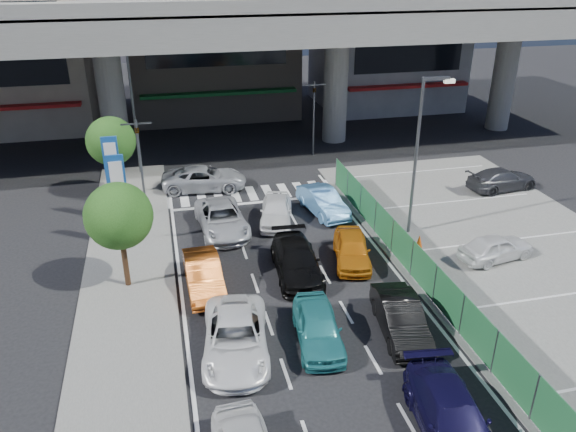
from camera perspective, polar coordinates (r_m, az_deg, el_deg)
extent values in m
plane|color=black|center=(22.70, 2.04, -10.27)|extent=(120.00, 120.00, 0.00)
cube|color=#5E5E5C|center=(28.65, 22.73, -4.23)|extent=(12.00, 28.00, 0.06)
cube|color=#5E5E5C|center=(25.51, -15.89, -6.79)|extent=(4.00, 30.00, 0.12)
cylinder|color=slate|center=(40.94, -17.45, 11.17)|extent=(1.80, 1.80, 8.00)
cylinder|color=slate|center=(42.85, 4.85, 12.81)|extent=(1.80, 1.80, 8.00)
cylinder|color=slate|center=(48.95, 21.07, 12.84)|extent=(1.80, 1.80, 8.00)
cube|color=slate|center=(40.31, -6.42, 19.17)|extent=(64.00, 14.00, 2.00)
cube|color=slate|center=(33.48, -4.92, 20.24)|extent=(64.00, 0.40, 0.90)
cube|color=gray|center=(51.42, -26.49, 15.30)|extent=(12.00, 10.00, 13.00)
cube|color=#AC1515|center=(47.17, -26.80, 9.89)|extent=(10.80, 1.60, 0.25)
cube|color=gray|center=(51.34, -8.02, 18.69)|extent=(14.00, 10.00, 15.00)
cube|color=#125C25|center=(47.12, -7.00, 12.36)|extent=(12.60, 1.60, 0.25)
cube|color=black|center=(46.30, -7.39, 18.97)|extent=(11.20, 0.10, 6.75)
cube|color=slate|center=(54.51, 9.98, 17.35)|extent=(12.00, 10.00, 12.00)
cube|color=#AC1515|center=(50.46, 11.96, 12.87)|extent=(10.80, 1.60, 0.25)
cube|color=black|center=(49.88, 12.32, 17.15)|extent=(9.60, 0.10, 5.40)
cylinder|color=#595B60|center=(31.63, -14.69, 4.87)|extent=(0.14, 0.14, 5.20)
cube|color=#595B60|center=(30.91, -15.18, 9.03)|extent=(1.60, 0.08, 0.08)
imported|color=black|center=(30.99, -15.12, 8.50)|extent=(0.26, 1.24, 0.50)
cylinder|color=#595B60|center=(39.69, 2.62, 9.78)|extent=(0.14, 0.14, 5.20)
cube|color=#595B60|center=(39.12, 2.69, 13.17)|extent=(1.60, 0.08, 0.08)
imported|color=black|center=(39.18, 2.68, 12.74)|extent=(0.26, 1.24, 0.50)
cylinder|color=#595B60|center=(28.18, 12.83, 5.60)|extent=(0.16, 0.16, 8.00)
cube|color=#595B60|center=(27.43, 14.79, 13.35)|extent=(1.40, 0.15, 0.15)
cube|color=silver|center=(27.79, 16.07, 13.03)|extent=(0.50, 0.22, 0.18)
cylinder|color=#595B60|center=(36.97, -15.39, 9.99)|extent=(0.16, 0.16, 8.00)
cube|color=#595B60|center=(36.18, -15.14, 16.05)|extent=(1.40, 0.15, 0.15)
cube|color=silver|center=(36.19, -13.97, 15.93)|extent=(0.50, 0.22, 0.18)
cylinder|color=#595B60|center=(28.56, -16.37, -0.87)|extent=(0.10, 0.10, 2.20)
cube|color=#164A9A|center=(27.74, -16.89, 3.03)|extent=(0.80, 0.12, 3.00)
cube|color=white|center=(27.67, -16.90, 2.97)|extent=(0.60, 0.02, 2.40)
cylinder|color=#595B60|center=(31.33, -16.95, 1.42)|extent=(0.10, 0.10, 2.20)
cube|color=#164A9A|center=(30.58, -17.44, 5.02)|extent=(0.80, 0.12, 3.00)
cube|color=white|center=(30.51, -17.44, 4.97)|extent=(0.60, 0.02, 2.40)
cylinder|color=#382314|center=(24.95, -16.20, -4.57)|extent=(0.24, 0.24, 2.40)
sphere|color=#1B4313|center=(23.97, -16.82, 0.00)|extent=(2.80, 2.80, 2.80)
cylinder|color=#382314|center=(34.55, -17.08, 3.82)|extent=(0.24, 0.24, 2.40)
sphere|color=#1B4313|center=(33.85, -17.55, 7.28)|extent=(2.80, 2.80, 2.80)
imported|color=black|center=(18.32, 16.30, -19.05)|extent=(2.46, 4.94, 1.38)
imported|color=white|center=(20.62, -5.34, -12.19)|extent=(2.95, 5.23, 1.38)
imported|color=teal|center=(21.08, 3.07, -11.20)|extent=(2.05, 4.14, 1.36)
imported|color=black|center=(21.91, 11.37, -10.10)|extent=(2.02, 4.35, 1.38)
imported|color=#BC5518|center=(24.36, -8.57, -5.92)|extent=(1.59, 4.23, 1.38)
imported|color=black|center=(25.12, 0.86, -4.58)|extent=(2.27, 4.88, 1.38)
imported|color=#C76F11|center=(26.29, 6.50, -3.36)|extent=(2.45, 4.18, 1.33)
imported|color=#B1B3B8|center=(29.17, -6.73, -0.29)|extent=(2.60, 5.10, 1.38)
imported|color=white|center=(29.92, -1.21, 0.58)|extent=(2.58, 4.33, 1.38)
imported|color=#4D86BF|center=(31.04, 3.56, 1.48)|extent=(2.15, 4.38, 1.38)
imported|color=#A9ACB1|center=(34.55, -8.50, 3.80)|extent=(5.29, 2.87, 1.41)
imported|color=white|center=(27.98, 20.35, -2.99)|extent=(3.89, 2.15, 1.25)
imported|color=#313237|center=(36.45, 20.91, 3.52)|extent=(4.64, 2.36, 1.29)
cone|color=#CA460B|center=(28.19, 13.20, -2.48)|extent=(0.38, 0.38, 0.65)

